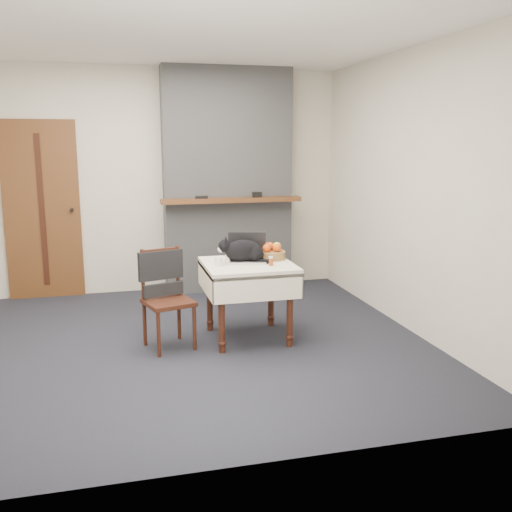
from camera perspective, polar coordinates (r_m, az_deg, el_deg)
The scene contains 12 objects.
ground at distance 5.12m, azimuth -8.54°, elevation -8.85°, with size 4.50×4.50×0.00m, color black.
room_shell at distance 5.27m, azimuth -9.64°, elevation 11.26°, with size 4.52×4.01×2.61m.
door at distance 6.85m, azimuth -20.59°, elevation 4.29°, with size 0.82×0.10×2.00m.
chimney at distance 6.79m, azimuth -2.86°, elevation 7.46°, with size 1.62×0.48×2.60m.
side_table at distance 5.09m, azimuth -0.81°, elevation -1.94°, with size 0.78×0.78×0.70m.
laptop at distance 5.14m, azimuth -0.92°, elevation 0.20°, with size 0.40×0.37×0.26m.
cat at distance 5.07m, azimuth -1.20°, elevation 0.47°, with size 0.47×0.27×0.24m.
cream_jar at distance 4.96m, azimuth -3.77°, elevation -0.55°, with size 0.07×0.07×0.08m, color white.
pill_bottle at distance 4.95m, azimuth 1.51°, elevation -0.49°, with size 0.04×0.04×0.08m.
fruit_basket at distance 5.24m, azimuth 1.54°, elevation 0.35°, with size 0.26×0.26×0.15m.
desk_clutter at distance 5.17m, azimuth 1.51°, elevation -0.41°, with size 0.13×0.02×0.01m, color black.
chair at distance 5.00m, azimuth -9.17°, elevation -2.80°, with size 0.48×0.47×0.86m.
Camera 1 is at (-0.44, -4.79, 1.76)m, focal length 40.00 mm.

